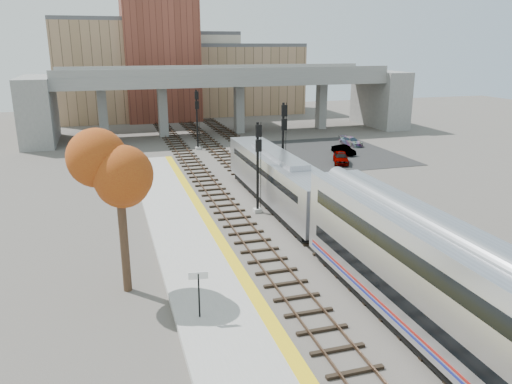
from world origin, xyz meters
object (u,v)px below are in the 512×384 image
object	(u,v)px
signal_mast_mid	(283,146)
car_b	(344,150)
signal_mast_far	(197,120)
car_c	(351,141)
tree	(119,173)
locomotive	(278,178)
car_a	(341,158)
coach	(476,311)
signal_mast_near	(258,169)

from	to	relation	value
signal_mast_mid	car_b	distance (m)	16.63
signal_mast_far	car_c	xyz separation A→B (m)	(19.18, -3.29, -3.06)
signal_mast_mid	tree	bearing A→B (deg)	-132.30
tree	car_c	bearing A→B (deg)	47.17
signal_mast_mid	car_c	bearing A→B (deg)	46.65
locomotive	signal_mast_far	xyz separation A→B (m)	(-2.10, 23.64, 1.35)
car_c	car_a	bearing A→B (deg)	-135.68
locomotive	tree	distance (m)	17.40
tree	coach	bearing A→B (deg)	-41.88
signal_mast_near	car_c	bearing A→B (deg)	48.57
signal_mast_near	car_b	size ratio (longest dim) A/B	2.12
locomotive	tree	size ratio (longest dim) A/B	2.21
car_b	car_c	world-z (taller)	car_b
car_b	car_a	bearing A→B (deg)	-133.71
car_a	car_b	bearing A→B (deg)	81.45
signal_mast_near	car_b	world-z (taller)	signal_mast_near
signal_mast_mid	car_a	world-z (taller)	signal_mast_mid
coach	signal_mast_mid	xyz separation A→B (m)	(2.00, 26.98, 1.12)
coach	car_b	bearing A→B (deg)	70.30
coach	signal_mast_mid	distance (m)	27.07
locomotive	tree	xyz separation A→B (m)	(-12.42, -11.47, 4.11)
locomotive	car_c	world-z (taller)	locomotive
tree	car_c	world-z (taller)	tree
locomotive	car_a	distance (m)	16.28
locomotive	car_c	size ratio (longest dim) A/B	5.20
signal_mast_near	tree	size ratio (longest dim) A/B	0.81
signal_mast_near	car_a	world-z (taller)	signal_mast_near
locomotive	car_a	size ratio (longest dim) A/B	4.97
car_a	signal_mast_far	bearing A→B (deg)	159.78
locomotive	signal_mast_mid	world-z (taller)	signal_mast_mid
coach	signal_mast_far	world-z (taller)	signal_mast_far
coach	car_a	distance (m)	36.09
locomotive	signal_mast_far	world-z (taller)	signal_mast_far
signal_mast_far	car_a	bearing A→B (deg)	-41.91
coach	car_b	world-z (taller)	coach
signal_mast_near	signal_mast_mid	size ratio (longest dim) A/B	0.91
locomotive	coach	distance (m)	22.61
signal_mast_far	signal_mast_near	bearing A→B (deg)	-90.00
locomotive	signal_mast_near	size ratio (longest dim) A/B	2.72
locomotive	car_c	bearing A→B (deg)	49.99
coach	car_c	bearing A→B (deg)	68.31
locomotive	coach	bearing A→B (deg)	-90.00
signal_mast_far	car_b	size ratio (longest dim) A/B	2.20
coach	car_b	xyz separation A→B (m)	(13.71, 38.30, -2.21)
signal_mast_near	tree	distance (m)	14.73
signal_mast_near	tree	xyz separation A→B (m)	(-10.32, -10.09, 2.93)
signal_mast_near	car_a	xyz separation A→B (m)	(13.42, 12.98, -2.77)
signal_mast_far	car_a	distance (m)	18.27
coach	signal_mast_near	bearing A→B (deg)	95.65
signal_mast_mid	car_b	xyz separation A→B (m)	(11.71, 11.32, -3.34)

